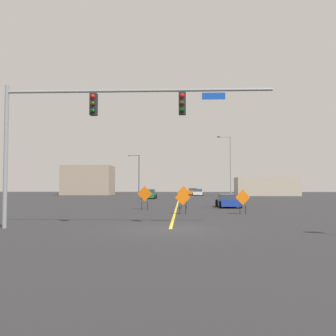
{
  "coord_description": "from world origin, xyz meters",
  "views": [
    {
      "loc": [
        0.59,
        -17.27,
        2.05
      ],
      "look_at": [
        -1.2,
        26.85,
        4.12
      ],
      "focal_mm": 39.25,
      "sensor_mm": 36.0,
      "label": 1
    }
  ],
  "objects_px": {
    "construction_sign_left_lane": "(184,194)",
    "car_white_near": "(198,192)",
    "street_lamp_near_left": "(230,164)",
    "construction_sign_left_shoulder": "(145,195)",
    "street_lamp_near_right": "(138,173)",
    "car_green_passing": "(149,194)",
    "construction_sign_median_far": "(243,199)",
    "construction_sign_right_lane": "(183,199)",
    "construction_sign_right_shoulder": "(184,191)",
    "car_orange_approaching": "(193,192)",
    "traffic_signal_assembly": "(94,117)",
    "car_blue_far": "(228,201)"
  },
  "relations": [
    {
      "from": "construction_sign_left_lane",
      "to": "car_white_near",
      "type": "relative_size",
      "value": 0.44
    },
    {
      "from": "traffic_signal_assembly",
      "to": "construction_sign_median_far",
      "type": "height_order",
      "value": "traffic_signal_assembly"
    },
    {
      "from": "street_lamp_near_left",
      "to": "street_lamp_near_right",
      "type": "xyz_separation_m",
      "value": [
        -16.52,
        25.43,
        -0.28
      ]
    },
    {
      "from": "traffic_signal_assembly",
      "to": "construction_sign_right_shoulder",
      "type": "xyz_separation_m",
      "value": [
        4.47,
        41.9,
        -4.16
      ]
    },
    {
      "from": "construction_sign_median_far",
      "to": "car_white_near",
      "type": "relative_size",
      "value": 0.39
    },
    {
      "from": "construction_sign_median_far",
      "to": "construction_sign_left_shoulder",
      "type": "height_order",
      "value": "construction_sign_left_shoulder"
    },
    {
      "from": "construction_sign_right_lane",
      "to": "construction_sign_right_shoulder",
      "type": "distance_m",
      "value": 33.07
    },
    {
      "from": "car_white_near",
      "to": "car_green_passing",
      "type": "height_order",
      "value": "car_green_passing"
    },
    {
      "from": "construction_sign_left_shoulder",
      "to": "car_blue_far",
      "type": "xyz_separation_m",
      "value": [
        7.42,
        3.51,
        -0.64
      ]
    },
    {
      "from": "construction_sign_median_far",
      "to": "car_orange_approaching",
      "type": "distance_m",
      "value": 53.34
    },
    {
      "from": "street_lamp_near_left",
      "to": "construction_sign_right_lane",
      "type": "relative_size",
      "value": 5.36
    },
    {
      "from": "construction_sign_left_shoulder",
      "to": "construction_sign_right_lane",
      "type": "bearing_deg",
      "value": -56.18
    },
    {
      "from": "construction_sign_left_lane",
      "to": "street_lamp_near_left",
      "type": "bearing_deg",
      "value": 72.63
    },
    {
      "from": "construction_sign_median_far",
      "to": "construction_sign_right_shoulder",
      "type": "xyz_separation_m",
      "value": [
        -3.98,
        33.0,
        0.04
      ]
    },
    {
      "from": "construction_sign_right_lane",
      "to": "car_white_near",
      "type": "bearing_deg",
      "value": 86.36
    },
    {
      "from": "street_lamp_near_right",
      "to": "car_orange_approaching",
      "type": "xyz_separation_m",
      "value": [
        11.79,
        0.33,
        -4.13
      ]
    },
    {
      "from": "street_lamp_near_right",
      "to": "traffic_signal_assembly",
      "type": "bearing_deg",
      "value": -84.94
    },
    {
      "from": "construction_sign_median_far",
      "to": "car_green_passing",
      "type": "relative_size",
      "value": 0.43
    },
    {
      "from": "construction_sign_left_lane",
      "to": "construction_sign_median_far",
      "type": "bearing_deg",
      "value": -55.03
    },
    {
      "from": "construction_sign_left_lane",
      "to": "car_orange_approaching",
      "type": "relative_size",
      "value": 0.5
    },
    {
      "from": "traffic_signal_assembly",
      "to": "construction_sign_median_far",
      "type": "xyz_separation_m",
      "value": [
        8.45,
        8.9,
        -4.2
      ]
    },
    {
      "from": "construction_sign_median_far",
      "to": "car_blue_far",
      "type": "height_order",
      "value": "construction_sign_median_far"
    },
    {
      "from": "construction_sign_left_shoulder",
      "to": "car_green_passing",
      "type": "height_order",
      "value": "construction_sign_left_shoulder"
    },
    {
      "from": "street_lamp_near_left",
      "to": "construction_sign_right_lane",
      "type": "xyz_separation_m",
      "value": [
        -6.84,
        -27.59,
        -3.99
      ]
    },
    {
      "from": "street_lamp_near_right",
      "to": "construction_sign_right_lane",
      "type": "xyz_separation_m",
      "value": [
        9.69,
        -53.03,
        -3.71
      ]
    },
    {
      "from": "street_lamp_near_right",
      "to": "car_green_passing",
      "type": "distance_m",
      "value": 24.22
    },
    {
      "from": "construction_sign_right_lane",
      "to": "traffic_signal_assembly",
      "type": "bearing_deg",
      "value": -115.48
    },
    {
      "from": "construction_sign_right_lane",
      "to": "car_white_near",
      "type": "relative_size",
      "value": 0.38
    },
    {
      "from": "construction_sign_right_shoulder",
      "to": "car_orange_approaching",
      "type": "bearing_deg",
      "value": 84.8
    },
    {
      "from": "traffic_signal_assembly",
      "to": "car_green_passing",
      "type": "distance_m",
      "value": 38.74
    },
    {
      "from": "traffic_signal_assembly",
      "to": "construction_sign_right_shoulder",
      "type": "relative_size",
      "value": 7.16
    },
    {
      "from": "car_white_near",
      "to": "car_green_passing",
      "type": "relative_size",
      "value": 1.11
    },
    {
      "from": "street_lamp_near_left",
      "to": "car_green_passing",
      "type": "distance_m",
      "value": 12.85
    },
    {
      "from": "construction_sign_left_shoulder",
      "to": "car_orange_approaching",
      "type": "xyz_separation_m",
      "value": [
        5.31,
        48.58,
        -0.58
      ]
    },
    {
      "from": "traffic_signal_assembly",
      "to": "car_blue_far",
      "type": "relative_size",
      "value": 3.02
    },
    {
      "from": "street_lamp_near_left",
      "to": "car_white_near",
      "type": "bearing_deg",
      "value": 100.82
    },
    {
      "from": "street_lamp_near_right",
      "to": "car_green_passing",
      "type": "xyz_separation_m",
      "value": [
        4.63,
        -23.41,
        -4.13
      ]
    },
    {
      "from": "car_white_near",
      "to": "street_lamp_near_right",
      "type": "bearing_deg",
      "value": 156.56
    },
    {
      "from": "street_lamp_near_left",
      "to": "construction_sign_left_shoulder",
      "type": "relative_size",
      "value": 4.69
    },
    {
      "from": "street_lamp_near_right",
      "to": "construction_sign_left_lane",
      "type": "height_order",
      "value": "street_lamp_near_right"
    },
    {
      "from": "street_lamp_near_right",
      "to": "construction_sign_median_far",
      "type": "height_order",
      "value": "street_lamp_near_right"
    },
    {
      "from": "street_lamp_near_right",
      "to": "street_lamp_near_left",
      "type": "bearing_deg",
      "value": -56.99
    },
    {
      "from": "car_orange_approaching",
      "to": "car_blue_far",
      "type": "bearing_deg",
      "value": -87.32
    },
    {
      "from": "construction_sign_median_far",
      "to": "car_blue_far",
      "type": "distance_m",
      "value": 8.24
    },
    {
      "from": "construction_sign_right_lane",
      "to": "car_white_near",
      "type": "distance_m",
      "value": 47.61
    },
    {
      "from": "car_green_passing",
      "to": "construction_sign_median_far",
      "type": "bearing_deg",
      "value": -72.53
    },
    {
      "from": "street_lamp_near_left",
      "to": "car_white_near",
      "type": "height_order",
      "value": "street_lamp_near_left"
    },
    {
      "from": "construction_sign_left_shoulder",
      "to": "construction_sign_right_shoulder",
      "type": "relative_size",
      "value": 1.1
    },
    {
      "from": "construction_sign_left_lane",
      "to": "car_green_passing",
      "type": "bearing_deg",
      "value": 102.29
    },
    {
      "from": "construction_sign_left_lane",
      "to": "traffic_signal_assembly",
      "type": "bearing_deg",
      "value": -106.13
    }
  ]
}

